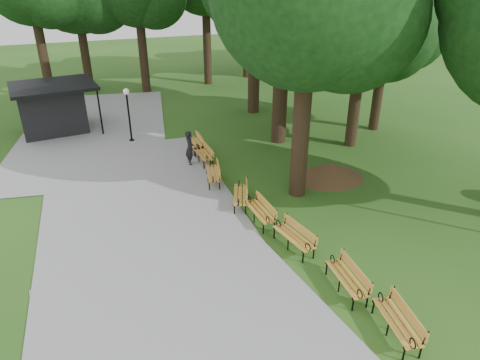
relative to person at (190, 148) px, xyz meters
name	(u,v)px	position (x,y,z in m)	size (l,w,h in m)	color
ground	(267,240)	(0.82, -7.28, -0.85)	(100.00, 100.00, 0.00)	#265418
path	(139,219)	(-3.18, -4.28, -0.82)	(12.00, 38.00, 0.06)	#97979A
person	(190,148)	(0.00, 0.00, 0.00)	(0.62, 0.41, 1.70)	black
kiosk	(51,108)	(-6.13, 7.42, 0.54)	(4.44, 3.86, 2.78)	black
lamp_post	(128,104)	(-2.22, 4.16, 1.28)	(0.32, 0.32, 2.94)	black
dirt_mound	(330,171)	(5.53, -3.76, -0.48)	(2.68, 2.68, 0.74)	#47301C
bench_0	(397,322)	(2.14, -12.46, -0.41)	(1.90, 0.64, 0.88)	gold
bench_1	(347,278)	(1.90, -10.52, -0.41)	(1.90, 0.64, 0.88)	gold
bench_2	(294,237)	(1.44, -8.05, -0.41)	(1.90, 0.64, 0.88)	gold
bench_3	(260,211)	(1.05, -6.06, -0.41)	(1.90, 0.64, 0.88)	gold
bench_4	(240,195)	(0.84, -4.57, -0.41)	(1.90, 0.64, 0.88)	gold
bench_5	(213,173)	(0.42, -2.27, -0.41)	(1.90, 0.64, 0.88)	gold
bench_6	(203,154)	(0.65, 0.01, -0.41)	(1.90, 0.64, 0.88)	gold
bench_7	(196,143)	(0.69, 1.50, -0.41)	(1.90, 0.64, 0.88)	gold
lawn_tree_1	(365,20)	(8.71, -0.61, 5.53)	(5.93, 5.93, 9.39)	black
lawn_tree_5	(389,18)	(11.48, 1.10, 5.37)	(5.58, 5.58, 9.04)	black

